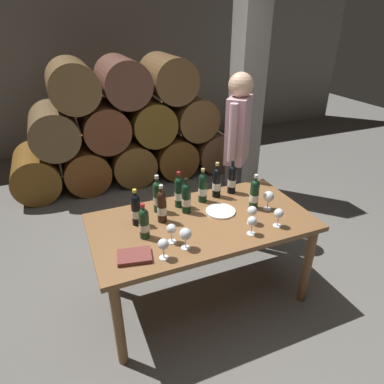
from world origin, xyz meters
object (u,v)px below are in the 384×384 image
Objects in this scene: sommelier_presenting at (237,143)px; wine_glass_0 at (252,212)px; wine_bottle_3 at (179,192)px; wine_bottle_7 at (136,209)px; tasting_notebook at (134,256)px; wine_glass_5 at (279,214)px; wine_bottle_8 at (232,179)px; wine_bottle_6 at (158,196)px; wine_bottle_9 at (203,187)px; wine_glass_1 at (269,197)px; dining_table at (202,230)px; wine_bottle_1 at (162,206)px; wine_glass_6 at (185,235)px; wine_bottle_4 at (217,182)px; wine_glass_4 at (171,230)px; wine_glass_2 at (163,245)px; wine_bottle_5 at (254,194)px; serving_plate at (221,211)px; wine_glass_3 at (252,222)px; wine_bottle_2 at (186,198)px; wine_bottle_0 at (144,223)px.

wine_glass_0 is at bearing -112.33° from sommelier_presenting.
wine_bottle_3 is 1.06× the size of wine_bottle_7.
tasting_notebook is (-0.51, -0.52, -0.12)m from wine_bottle_3.
wine_glass_0 is 1.00× the size of wine_glass_5.
wine_bottle_6 is at bearing -175.25° from wine_bottle_8.
wine_bottle_6 is 1.05× the size of wine_bottle_9.
wine_glass_5 is (-0.07, -0.24, -0.01)m from wine_glass_1.
dining_table is 5.53× the size of wine_bottle_8.
wine_bottle_1 is 0.98× the size of wine_bottle_6.
wine_glass_5 is at bearing -27.09° from wine_bottle_1.
wine_bottle_3 is 0.58m from wine_glass_6.
wine_bottle_4 is 1.45× the size of tasting_notebook.
wine_glass_5 is at bearing -70.10° from wine_bottle_4.
wine_bottle_3 is 0.73m from wine_glass_1.
wine_glass_6 is at bearing -58.29° from wine_glass_4.
sommelier_presenting is (0.71, 0.75, 0.37)m from dining_table.
wine_glass_2 is 1.00× the size of wine_glass_5.
wine_bottle_4 reaches higher than wine_glass_5.
sommelier_presenting reaches higher than wine_bottle_6.
wine_glass_6 is at bearing -131.50° from dining_table.
wine_glass_5 reaches higher than wine_glass_4.
wine_bottle_7 reaches higher than dining_table.
wine_bottle_8 is at bearing 8.69° from wine_bottle_9.
sommelier_presenting is at bearing 30.92° from wine_bottle_3.
wine_bottle_1 is 1.92× the size of wine_glass_1.
wine_bottle_8 is 1.90× the size of wine_glass_1.
wine_bottle_9 is 0.67m from wine_glass_5.
wine_glass_2 reaches higher than wine_glass_4.
wine_bottle_5 is 1.25× the size of serving_plate.
wine_bottle_7 is 1.99× the size of wine_glass_5.
sommelier_presenting reaches higher than wine_glass_4.
wine_bottle_4 reaches higher than wine_glass_0.
wine_glass_3 is (0.34, -0.58, -0.03)m from wine_bottle_3.
wine_glass_4 is 0.60× the size of serving_plate.
tasting_notebook is at bearing -122.45° from wine_bottle_6.
wine_glass_3 and wine_glass_4 have the same top height.
serving_plate is 0.14× the size of sommelier_presenting.
sommelier_presenting is (0.96, 1.03, 0.17)m from wine_glass_6.
wine_glass_0 reaches higher than dining_table.
wine_glass_5 is at bearing -85.39° from wine_bottle_5.
wine_bottle_9 is at bearing 47.08° from tasting_notebook.
serving_plate is 0.91m from sommelier_presenting.
wine_bottle_2 is at bearing -142.92° from sommelier_presenting.
wine_bottle_0 is 0.26m from tasting_notebook.
wine_bottle_2 is at bearing 138.49° from wine_glass_0.
wine_bottle_2 is (0.40, 0.21, 0.01)m from wine_bottle_0.
wine_bottle_6 is at bearing 132.72° from wine_glass_3.
wine_bottle_5 reaches higher than wine_glass_4.
wine_bottle_9 reaches higher than wine_bottle_7.
wine_bottle_5 is at bearing -9.04° from serving_plate.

